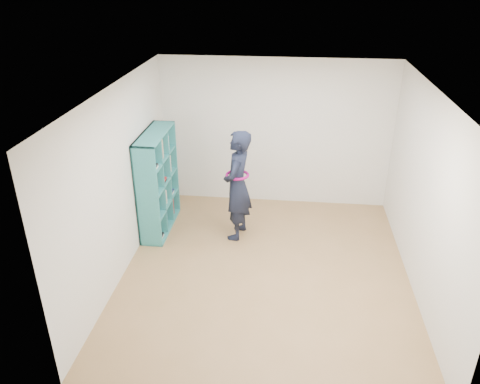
# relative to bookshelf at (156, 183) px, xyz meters

# --- Properties ---
(floor) EXTENTS (4.50, 4.50, 0.00)m
(floor) POSITION_rel_bookshelf_xyz_m (1.84, -1.05, -0.81)
(floor) COLOR olive
(floor) RESTS_ON ground
(ceiling) EXTENTS (4.50, 4.50, 0.00)m
(ceiling) POSITION_rel_bookshelf_xyz_m (1.84, -1.05, 1.79)
(ceiling) COLOR white
(ceiling) RESTS_ON wall_back
(wall_left) EXTENTS (0.02, 4.50, 2.60)m
(wall_left) POSITION_rel_bookshelf_xyz_m (-0.16, -1.05, 0.49)
(wall_left) COLOR silver
(wall_left) RESTS_ON floor
(wall_right) EXTENTS (0.02, 4.50, 2.60)m
(wall_right) POSITION_rel_bookshelf_xyz_m (3.84, -1.05, 0.49)
(wall_right) COLOR silver
(wall_right) RESTS_ON floor
(wall_back) EXTENTS (4.00, 0.02, 2.60)m
(wall_back) POSITION_rel_bookshelf_xyz_m (1.84, 1.20, 0.49)
(wall_back) COLOR silver
(wall_back) RESTS_ON floor
(wall_front) EXTENTS (4.00, 0.02, 2.60)m
(wall_front) POSITION_rel_bookshelf_xyz_m (1.84, -3.30, 0.49)
(wall_front) COLOR silver
(wall_front) RESTS_ON floor
(bookshelf) EXTENTS (0.36, 1.23, 1.64)m
(bookshelf) POSITION_rel_bookshelf_xyz_m (0.00, 0.00, 0.00)
(bookshelf) COLOR teal
(bookshelf) RESTS_ON floor
(person) EXTENTS (0.52, 0.70, 1.77)m
(person) POSITION_rel_bookshelf_xyz_m (1.32, -0.11, 0.08)
(person) COLOR black
(person) RESTS_ON floor
(smartphone) EXTENTS (0.02, 0.09, 0.13)m
(smartphone) POSITION_rel_bookshelf_xyz_m (1.19, -0.01, 0.20)
(smartphone) COLOR silver
(smartphone) RESTS_ON person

